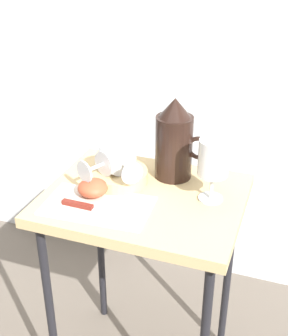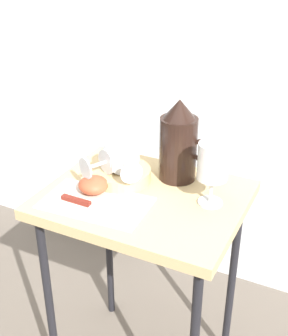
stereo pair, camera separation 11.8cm
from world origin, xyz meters
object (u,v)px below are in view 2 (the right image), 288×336
at_px(wine_glass_upright, 213,165).
at_px(knife, 87,204).
at_px(table, 144,218).
at_px(wine_glass_tipped_near, 120,157).
at_px(basket_tray, 121,175).
at_px(wine_glass_tipped_far, 117,158).
at_px(apple_half_left, 93,185).
at_px(pitcher, 179,147).

bearing_deg(wine_glass_upright, knife, -150.43).
distance_m(table, wine_glass_tipped_near, 0.18).
relative_size(basket_tray, wine_glass_tipped_far, 0.99).
bearing_deg(apple_half_left, wine_glass_upright, 17.14).
xyz_separation_m(basket_tray, knife, (-0.01, -0.16, -0.01)).
bearing_deg(pitcher, basket_tray, -148.27).
xyz_separation_m(pitcher, knife, (-0.15, -0.24, -0.09)).
bearing_deg(apple_half_left, pitcher, 47.04).
bearing_deg(basket_tray, wine_glass_upright, -1.04).
bearing_deg(apple_half_left, knife, -73.28).
distance_m(basket_tray, wine_glass_tipped_far, 0.05).
bearing_deg(wine_glass_tipped_far, pitcher, 32.33).
distance_m(basket_tray, wine_glass_tipped_near, 0.06).
relative_size(basket_tray, apple_half_left, 2.06).
distance_m(wine_glass_tipped_near, wine_glass_tipped_far, 0.01).
xyz_separation_m(apple_half_left, knife, (0.02, -0.07, -0.02)).
bearing_deg(table, wine_glass_tipped_far, 160.20).
bearing_deg(wine_glass_tipped_far, basket_tray, 42.20).
height_order(table, wine_glass_upright, wine_glass_upright).
relative_size(table, wine_glass_tipped_near, 4.39).
bearing_deg(pitcher, wine_glass_upright, -34.73).
relative_size(wine_glass_tipped_near, knife, 0.70).
bearing_deg(wine_glass_tipped_near, knife, -93.87).
bearing_deg(apple_half_left, wine_glass_tipped_far, 74.68).
height_order(basket_tray, wine_glass_upright, wine_glass_upright).
height_order(wine_glass_tipped_near, knife, wine_glass_tipped_near).
bearing_deg(pitcher, table, -109.18).
relative_size(wine_glass_tipped_far, apple_half_left, 2.08).
distance_m(basket_tray, pitcher, 0.18).
xyz_separation_m(basket_tray, apple_half_left, (-0.03, -0.10, 0.01)).
height_order(basket_tray, apple_half_left, apple_half_left).
xyz_separation_m(table, knife, (-0.10, -0.12, 0.08)).
height_order(apple_half_left, knife, apple_half_left).
distance_m(wine_glass_tipped_far, knife, 0.17).
height_order(basket_tray, wine_glass_tipped_near, wine_glass_tipped_near).
distance_m(table, pitcher, 0.22).
bearing_deg(pitcher, knife, -121.09).
distance_m(pitcher, wine_glass_upright, 0.16).
bearing_deg(knife, wine_glass_tipped_far, 88.21).
bearing_deg(table, basket_tray, 155.26).
bearing_deg(wine_glass_tipped_near, apple_half_left, -107.98).
distance_m(basket_tray, apple_half_left, 0.10).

